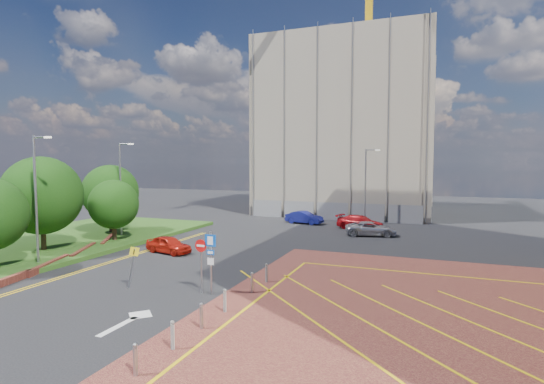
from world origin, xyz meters
The scene contains 20 objects.
ground centered at (0.00, 0.00, 0.00)m, with size 140.00×140.00×0.00m, color black.
forecourt centered at (14.00, 0.00, 0.01)m, with size 26.00×26.00×0.02m, color maroon.
grass_bed centered at (-18.00, 6.00, 0.15)m, with size 14.00×32.00×0.30m, color #2C4D18.
retaining_wall centered at (-11.80, 2.00, 0.20)m, with size 6.06×20.33×0.40m.
tree_b centered at (-15.50, 5.00, 4.24)m, with size 5.60×5.60×6.74m.
tree_c centered at (-13.50, 10.00, 3.19)m, with size 4.00×4.00×4.90m.
tree_d centered at (-16.50, 13.00, 3.87)m, with size 5.00×5.00×6.08m.
lamp_left_near centered at (-12.42, 2.00, 4.66)m, with size 1.53×0.16×8.00m.
lamp_left_far centered at (-14.42, 12.00, 4.66)m, with size 1.53×0.16×8.00m.
lamp_back centered at (4.08, 28.00, 4.36)m, with size 1.53×0.16×8.00m.
sign_cluster centered at (0.30, 0.98, 1.95)m, with size 1.17×0.12×3.20m.
warning_sign centered at (-3.78, 0.35, 1.43)m, with size 0.71×0.41×2.25m.
bollard_row centered at (2.30, -1.67, 0.47)m, with size 0.14×11.14×0.90m.
construction_building centered at (0.00, 40.00, 11.00)m, with size 21.20×19.20×22.00m, color #A69988.
tower_crane centered at (2.00, 39.44, 25.85)m, with size 1.60×35.00×35.40m.
construction_fence centered at (1.00, 30.00, 1.00)m, with size 21.60×0.06×2.00m, color gray.
car_red_left centered at (-7.17, 8.43, 0.62)m, with size 1.47×3.65×1.24m, color red.
car_blue_back centered at (-2.14, 26.02, 0.67)m, with size 1.42×4.06×1.34m, color navy.
car_red_back centered at (4.12, 24.39, 0.69)m, with size 1.92×4.73×1.37m, color red.
car_silver_back centered at (5.59, 21.08, 0.63)m, with size 2.10×4.55×1.26m, color #A5A5AC.
Camera 1 is at (10.84, -17.37, 6.68)m, focal length 28.00 mm.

